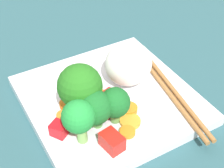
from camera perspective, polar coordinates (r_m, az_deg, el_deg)
ground_plane at (r=51.12cm, az=-0.43°, el=-4.11°), size 110.00×110.00×2.00cm
square_plate at (r=49.90cm, az=-0.44°, el=-2.65°), size 24.06×24.06×1.55cm
rice_mound at (r=50.27cm, az=2.80°, el=3.46°), size 10.26×10.16×6.27cm
broccoli_floret_0 at (r=42.45cm, az=-2.92°, el=-4.05°), size 4.52×4.52×6.03cm
broccoli_floret_1 at (r=40.76cm, az=-5.66°, el=-5.65°), size 4.15×4.15×6.30cm
broccoli_floret_2 at (r=43.33cm, az=-5.44°, el=-0.53°), size 5.89×5.89×8.16cm
broccoli_floret_3 at (r=43.32cm, az=0.51°, el=-3.26°), size 4.01×4.01×5.57cm
broccoli_floret_4 at (r=46.49cm, az=-4.70°, el=-0.03°), size 4.21×4.21×5.48cm
carrot_slice_0 at (r=46.48cm, az=-8.10°, el=-5.33°), size 2.29×2.29×0.56cm
carrot_slice_1 at (r=47.92cm, az=-7.55°, el=-3.42°), size 3.09×3.09×0.73cm
carrot_slice_2 at (r=49.07cm, az=-1.90°, el=-1.89°), size 3.72×3.72×0.57cm
carrot_slice_3 at (r=44.08cm, az=2.60°, el=-8.09°), size 2.94×2.94×0.54cm
carrot_slice_4 at (r=46.89cm, az=2.88°, el=-4.22°), size 2.79×2.79×0.76cm
carrot_slice_5 at (r=45.45cm, az=3.20°, el=-6.26°), size 3.24×3.24×0.50cm
pepper_chunk_0 at (r=45.86cm, az=-2.69°, el=-4.27°), size 3.48×3.33×2.11cm
pepper_chunk_1 at (r=47.15cm, az=-0.29°, el=-2.71°), size 2.98×3.12×2.11cm
pepper_chunk_2 at (r=42.03cm, az=0.00°, el=-9.65°), size 2.64×3.32×2.03cm
pepper_chunk_3 at (r=44.05cm, az=-8.89°, el=-7.51°), size 2.63×2.69×1.79cm
chopstick_pair at (r=50.64cm, az=9.67°, el=-0.89°), size 4.13×21.73×0.69cm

